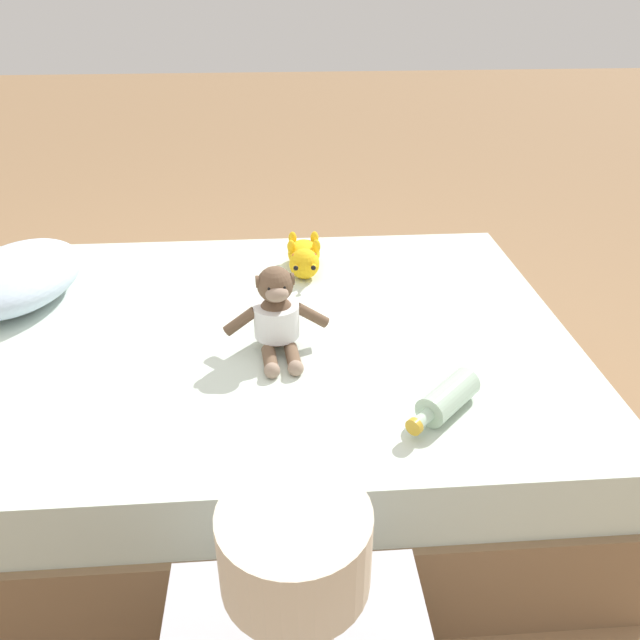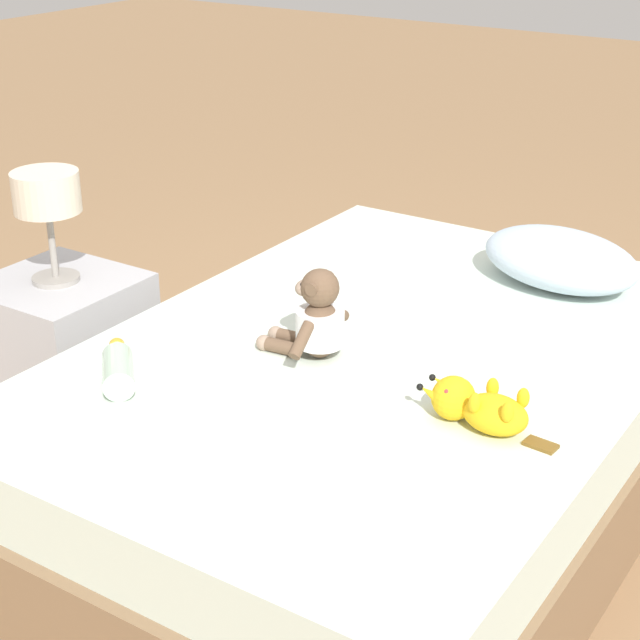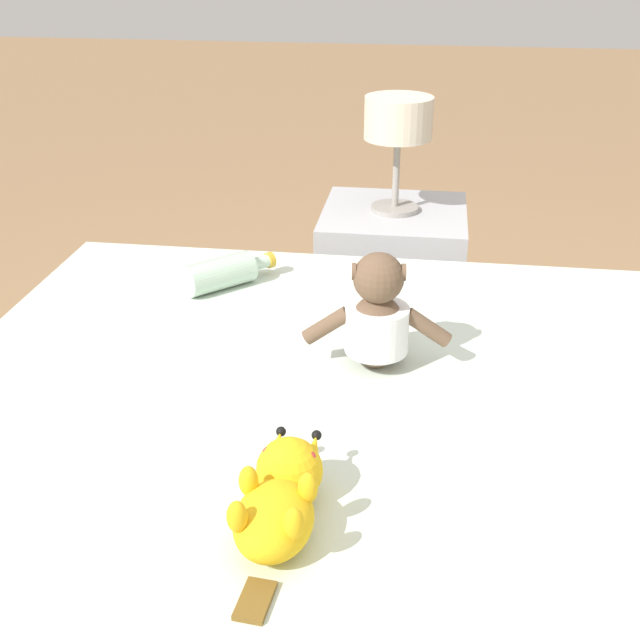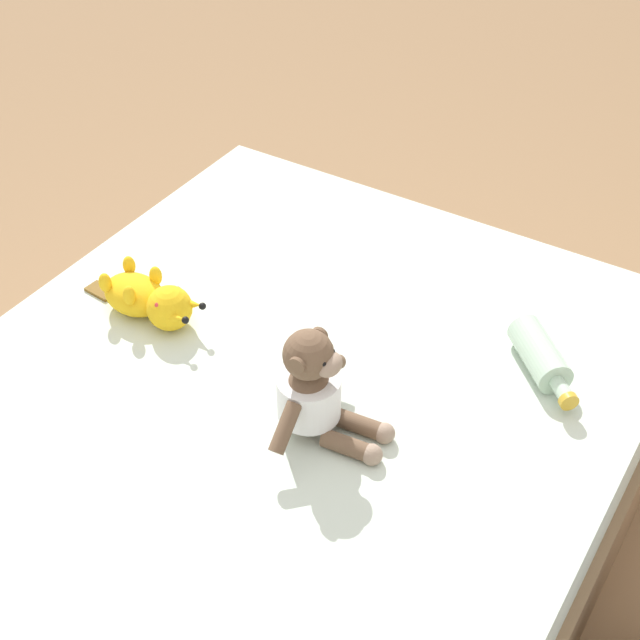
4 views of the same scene
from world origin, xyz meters
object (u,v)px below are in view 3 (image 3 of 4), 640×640
plush_monkey (377,319)px  bedside_lamp (398,125)px  plush_yellow_creature (281,497)px  bed (437,502)px  nightstand (391,284)px  glass_bottle (222,273)px

plush_monkey → bedside_lamp: bearing=-178.9°
plush_monkey → plush_yellow_creature: (0.49, -0.10, -0.05)m
plush_monkey → bedside_lamp: (-0.91, -0.02, 0.16)m
bed → nightstand: bearing=-171.4°
plush_yellow_creature → nightstand: 1.42m
plush_yellow_creature → bedside_lamp: bedside_lamp is taller
bed → plush_monkey: size_ratio=6.87×
glass_bottle → nightstand: 0.75m
bed → bedside_lamp: bedside_lamp is taller
plush_monkey → nightstand: bearing=-178.9°
nightstand → bedside_lamp: size_ratio=1.43×
bed → bedside_lamp: (-1.02, -0.15, 0.50)m
nightstand → plush_yellow_creature: bearing=-3.3°
nightstand → bed: bearing=8.6°
bed → bedside_lamp: 1.14m
bedside_lamp → nightstand: bearing=0.0°
bed → plush_yellow_creature: bearing=-31.9°
plush_monkey → glass_bottle: (-0.31, -0.38, -0.06)m
plush_yellow_creature → glass_bottle: (-0.80, -0.29, -0.01)m
glass_bottle → bedside_lamp: bearing=148.5°
bed → plush_monkey: (-0.11, -0.14, 0.33)m
plush_yellow_creature → bedside_lamp: (-1.39, 0.08, 0.21)m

